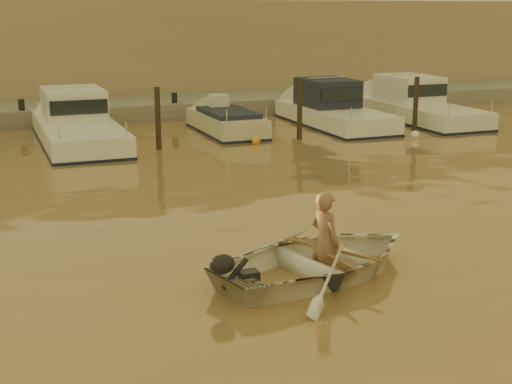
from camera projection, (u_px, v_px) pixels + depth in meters
name	position (u px, v px, depth m)	size (l,w,h in m)	color
ground_plane	(393.00, 312.00, 10.68)	(160.00, 160.00, 0.00)	olive
dinghy	(320.00, 260.00, 12.07)	(2.79, 3.90, 0.81)	white
person	(325.00, 242.00, 12.05)	(0.64, 0.42, 1.75)	#8E6047
outboard_motor	(248.00, 279.00, 11.23)	(0.90, 0.40, 0.70)	black
oar_port	(331.00, 249.00, 12.18)	(0.06, 0.06, 2.10)	brown
oar_starboard	(323.00, 252.00, 12.07)	(0.06, 0.06, 2.10)	brown
moored_boat_2	(77.00, 124.00, 24.09)	(2.45, 8.14, 1.75)	white
moored_boat_3	(226.00, 127.00, 26.07)	(1.77, 5.22, 0.95)	beige
moored_boat_4	(334.00, 110.00, 27.52)	(2.31, 7.11, 1.75)	white
moored_boat_5	(417.00, 105.00, 28.85)	(2.34, 7.83, 1.75)	white
piling_2	(158.00, 122.00, 22.84)	(0.18, 0.18, 2.20)	#2D2319
piling_3	(300.00, 113.00, 24.59)	(0.18, 0.18, 2.20)	#2D2319
piling_4	(416.00, 107.00, 26.25)	(0.18, 0.18, 2.20)	#2D2319
fender_c	(99.00, 155.00, 21.69)	(0.30, 0.30, 0.30)	silver
fender_d	(256.00, 141.00, 23.97)	(0.30, 0.30, 0.30)	orange
fender_e	(415.00, 135.00, 25.10)	(0.30, 0.30, 0.30)	white
quay	(120.00, 113.00, 30.04)	(52.00, 4.00, 1.00)	gray
waterfront_building	(96.00, 51.00, 34.44)	(46.00, 7.00, 4.80)	#9E8466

